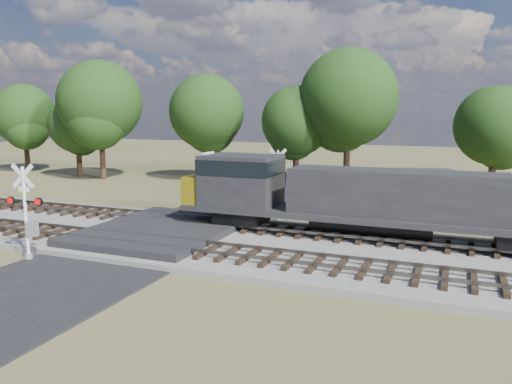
% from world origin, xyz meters
% --- Properties ---
extents(ground, '(160.00, 160.00, 0.00)m').
position_xyz_m(ground, '(0.00, 0.00, 0.00)').
color(ground, '#464726').
rests_on(ground, ground).
extents(ballast_bed, '(140.00, 10.00, 0.30)m').
position_xyz_m(ballast_bed, '(10.00, 0.50, 0.15)').
color(ballast_bed, gray).
rests_on(ballast_bed, ground).
extents(road, '(7.00, 60.00, 0.08)m').
position_xyz_m(road, '(0.00, 0.00, 0.04)').
color(road, black).
rests_on(road, ground).
extents(crossing_panel, '(7.00, 9.00, 0.62)m').
position_xyz_m(crossing_panel, '(0.00, 0.50, 0.32)').
color(crossing_panel, '#262628').
rests_on(crossing_panel, ground).
extents(track_near, '(140.00, 2.60, 0.33)m').
position_xyz_m(track_near, '(3.12, -2.00, 0.41)').
color(track_near, black).
rests_on(track_near, ballast_bed).
extents(track_far, '(140.00, 2.60, 0.33)m').
position_xyz_m(track_far, '(3.12, 3.00, 0.41)').
color(track_far, black).
rests_on(track_far, ballast_bed).
extents(crossing_signal_near, '(1.74, 0.45, 4.35)m').
position_xyz_m(crossing_signal_near, '(-3.27, -5.22, 1.81)').
color(crossing_signal_near, silver).
rests_on(crossing_signal_near, ground).
extents(crossing_signal_far, '(1.78, 0.39, 4.43)m').
position_xyz_m(crossing_signal_far, '(4.12, 6.63, 1.84)').
color(crossing_signal_far, silver).
rests_on(crossing_signal_far, ground).
extents(equipment_shed, '(5.06, 5.06, 2.69)m').
position_xyz_m(equipment_shed, '(12.43, 13.43, 1.36)').
color(equipment_shed, '#4D2D21').
rests_on(equipment_shed, ground).
extents(treeline, '(81.08, 12.08, 11.92)m').
position_xyz_m(treeline, '(7.05, 20.86, 6.70)').
color(treeline, black).
rests_on(treeline, ground).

